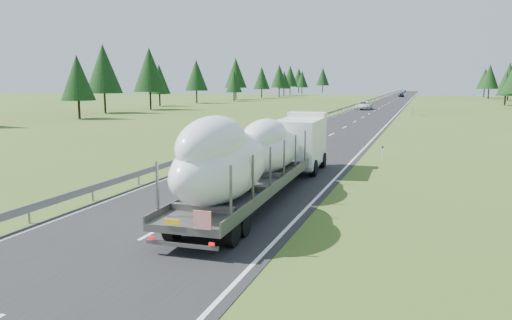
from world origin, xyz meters
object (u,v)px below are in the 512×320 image
(distant_van, at_px, (364,105))
(distant_car_dark, at_px, (401,95))
(boat_truck, at_px, (261,153))
(highway_sign, at_px, (413,104))
(distant_car_blue, at_px, (404,91))

(distant_van, height_order, distant_car_dark, distant_van)
(boat_truck, bearing_deg, distant_car_dark, 90.54)
(highway_sign, bearing_deg, distant_car_blue, 92.92)
(highway_sign, height_order, distant_car_dark, highway_sign)
(distant_van, relative_size, distant_car_dark, 1.35)
(boat_truck, height_order, distant_car_dark, boat_truck)
(boat_truck, bearing_deg, distant_van, 93.23)
(distant_car_dark, relative_size, distant_car_blue, 1.07)
(highway_sign, distance_m, distant_car_blue, 173.80)
(distant_car_dark, bearing_deg, distant_car_blue, 93.60)
(highway_sign, height_order, distant_van, highway_sign)
(highway_sign, relative_size, distant_car_dark, 0.58)
(distant_van, distance_m, distant_car_blue, 159.56)
(distant_van, height_order, distant_car_blue, distant_van)
(distant_van, bearing_deg, distant_car_blue, 90.44)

